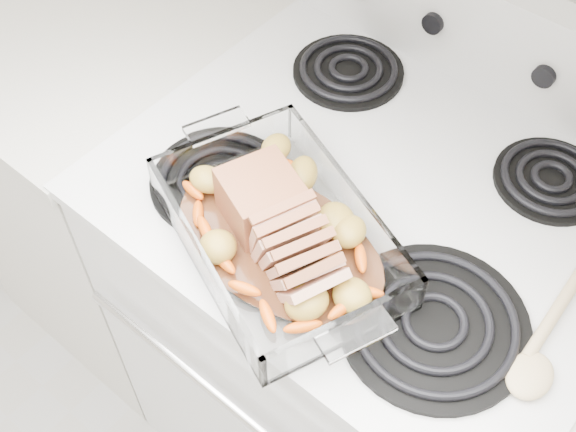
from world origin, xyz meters
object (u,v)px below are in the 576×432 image
Objects in this scene: counter_left at (135,173)px; electric_range at (361,328)px; baking_dish at (279,238)px; pork_roast at (271,221)px.

electric_range is at bearing 0.10° from counter_left.
baking_dish is (0.62, -0.20, 0.50)m from counter_left.
electric_range is 1.20× the size of counter_left.
counter_left is 0.82m from baking_dish.
electric_range is 0.67m from counter_left.
pork_roast reaches higher than counter_left.
electric_range is 4.98× the size of pork_roast.
baking_dish is at bearing 10.53° from pork_roast.
baking_dish is (-0.04, -0.20, 0.48)m from electric_range.
pork_roast reaches higher than baking_dish.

